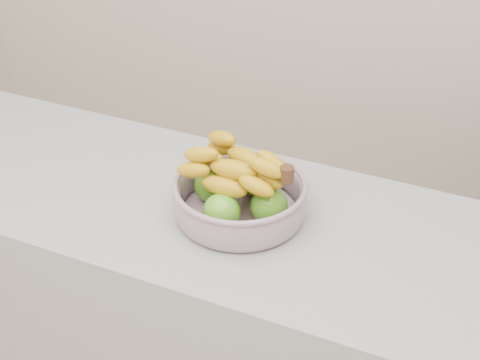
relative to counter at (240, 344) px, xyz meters
name	(u,v)px	position (x,y,z in m)	size (l,w,h in m)	color
counter	(240,344)	(0.00, 0.00, 0.00)	(2.00, 0.60, 0.90)	#9C9DA4
fruit_bowl	(240,194)	(0.00, 0.00, 0.51)	(0.32, 0.32, 0.18)	#A9BCCB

